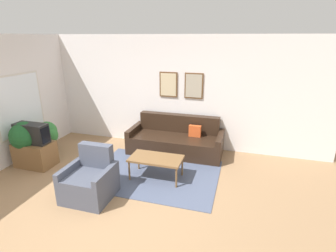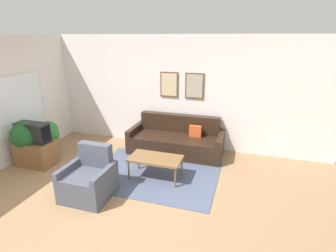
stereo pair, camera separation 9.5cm
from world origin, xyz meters
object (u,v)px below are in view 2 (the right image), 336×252
at_px(couch, 176,141).
at_px(armchair, 89,180).
at_px(coffee_table, 155,159).
at_px(tv, 33,132).
at_px(potted_plant_tall, 26,137).

relative_size(couch, armchair, 2.49).
relative_size(coffee_table, tv, 1.45).
distance_m(tv, potted_plant_tall, 0.20).
bearing_deg(coffee_table, armchair, -134.51).
relative_size(armchair, potted_plant_tall, 0.90).
xyz_separation_m(couch, armchair, (-0.95, -2.20, 0.00)).
relative_size(tv, potted_plant_tall, 0.72).
height_order(coffee_table, tv, tv).
distance_m(couch, potted_plant_tall, 3.28).
distance_m(coffee_table, potted_plant_tall, 2.84).
relative_size(couch, potted_plant_tall, 2.25).
bearing_deg(coffee_table, tv, -175.15).
bearing_deg(tv, armchair, -21.10).
height_order(armchair, potted_plant_tall, potted_plant_tall).
bearing_deg(armchair, coffee_table, 27.07).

